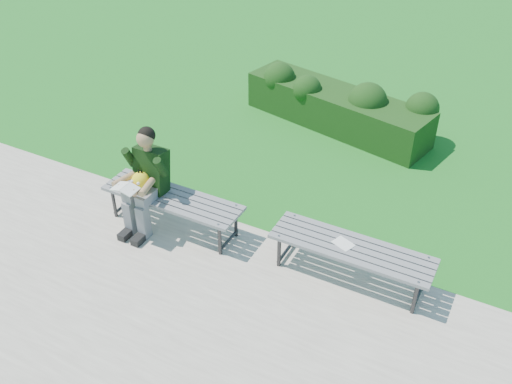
{
  "coord_description": "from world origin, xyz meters",
  "views": [
    {
      "loc": [
        2.72,
        -4.93,
        4.52
      ],
      "look_at": [
        0.25,
        -0.24,
        0.76
      ],
      "focal_mm": 40.0,
      "sensor_mm": 36.0,
      "label": 1
    }
  ],
  "objects_px": {
    "bench_left": "(172,200)",
    "hedge": "(339,105)",
    "bench_right": "(351,250)",
    "seated_boy": "(145,177)",
    "paper_sheet": "(343,244)"
  },
  "relations": [
    {
      "from": "bench_right",
      "to": "seated_boy",
      "type": "height_order",
      "value": "seated_boy"
    },
    {
      "from": "hedge",
      "to": "seated_boy",
      "type": "bearing_deg",
      "value": -108.08
    },
    {
      "from": "hedge",
      "to": "bench_right",
      "type": "bearing_deg",
      "value": -66.94
    },
    {
      "from": "bench_left",
      "to": "paper_sheet",
      "type": "distance_m",
      "value": 2.16
    },
    {
      "from": "seated_boy",
      "to": "paper_sheet",
      "type": "xyz_separation_m",
      "value": [
        2.46,
        0.23,
        -0.24
      ]
    },
    {
      "from": "bench_left",
      "to": "hedge",
      "type": "bearing_deg",
      "value": 76.07
    },
    {
      "from": "bench_right",
      "to": "seated_boy",
      "type": "bearing_deg",
      "value": -174.8
    },
    {
      "from": "hedge",
      "to": "seated_boy",
      "type": "relative_size",
      "value": 2.46
    },
    {
      "from": "seated_boy",
      "to": "paper_sheet",
      "type": "height_order",
      "value": "seated_boy"
    },
    {
      "from": "hedge",
      "to": "bench_left",
      "type": "relative_size",
      "value": 1.8
    },
    {
      "from": "hedge",
      "to": "bench_left",
      "type": "height_order",
      "value": "hedge"
    },
    {
      "from": "bench_right",
      "to": "seated_boy",
      "type": "distance_m",
      "value": 2.59
    },
    {
      "from": "hedge",
      "to": "bench_right",
      "type": "relative_size",
      "value": 1.8
    },
    {
      "from": "seated_boy",
      "to": "bench_left",
      "type": "bearing_deg",
      "value": 17.03
    },
    {
      "from": "bench_left",
      "to": "bench_right",
      "type": "xyz_separation_m",
      "value": [
        2.26,
        0.14,
        0.0
      ]
    }
  ]
}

